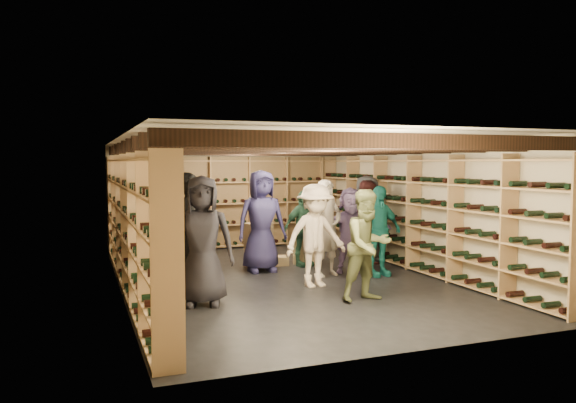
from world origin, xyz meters
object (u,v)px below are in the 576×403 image
Objects in this scene: person_3 at (315,236)px; person_9 at (153,226)px; crate_stack_left at (259,245)px; crate_loose at (275,261)px; person_0 at (202,241)px; person_12 at (367,218)px; person_1 at (190,235)px; person_11 at (351,230)px; crate_stack_right at (305,250)px; person_7 at (327,228)px; person_6 at (261,221)px; person_5 at (165,236)px; person_8 at (369,223)px; person_10 at (303,228)px; person_4 at (378,231)px; person_2 at (368,245)px.

person_3 is 3.09m from person_9.
crate_loose is (0.34, 0.00, -0.34)m from crate_stack_left.
person_12 is (3.90, 2.36, -0.04)m from person_0.
person_1 reaches higher than person_11.
crate_stack_right is at bearing 125.68° from person_11.
person_9 is (-2.88, 1.31, 0.01)m from person_7.
person_12 is (2.36, 0.31, -0.06)m from person_6.
crate_stack_right is 3.41m from person_1.
person_8 reaches higher than person_5.
person_6 is 1.09× the size of person_9.
person_1 is at bearing -161.52° from person_10.
person_4 is 1.54m from person_12.
crate_stack_right is 3.23m from person_2.
person_11 reaches higher than person_5.
person_1 is at bearing -179.61° from person_4.
person_10 is at bearing 24.87° from person_1.
person_7 is (2.51, 1.24, -0.06)m from person_0.
crate_stack_left is at bearing 170.11° from person_12.
person_8 is at bearing -22.48° from crate_loose.
person_11 is (0.73, 1.99, -0.03)m from person_2.
person_9 is (-2.35, 0.00, 0.78)m from crate_loose.
person_0 is 1.22× the size of person_5.
person_9 is (-1.91, 0.51, -0.07)m from person_6.
person_9 is (-2.99, -0.00, 0.61)m from crate_stack_right.
person_3 is at bearing -51.53° from person_9.
crate_stack_right is at bearing 132.09° from person_8.
person_8 is at bearing 7.77° from person_7.
person_1 reaches higher than person_3.
person_2 is 2.82m from person_8.
person_5 is (-2.19, 1.50, -0.08)m from person_3.
person_1 is at bearing -175.06° from person_8.
person_12 reaches higher than person_10.
person_6 reaches higher than crate_loose.
crate_stack_right is at bearing 25.63° from person_6.
person_11 is (0.58, -0.90, 0.04)m from person_10.
person_1 is 1.48m from person_5.
person_0 is at bearing -171.68° from person_3.
person_6 is 1.20× the size of person_11.
person_0 is (-1.64, -2.56, 0.49)m from crate_stack_left.
person_9 reaches higher than person_2.
person_10 is at bearing -121.33° from crate_stack_right.
crate_loose is at bearing 169.22° from person_12.
person_0 is 1.18× the size of person_11.
person_1 is 3.42m from person_4.
person_12 is at bearing -13.04° from person_9.
person_12 is (0.56, 1.43, 0.07)m from person_4.
person_9 is 3.61m from person_11.
person_0 reaches higher than person_4.
person_4 is at bearing 47.58° from person_2.
person_4 is 1.07× the size of person_5.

